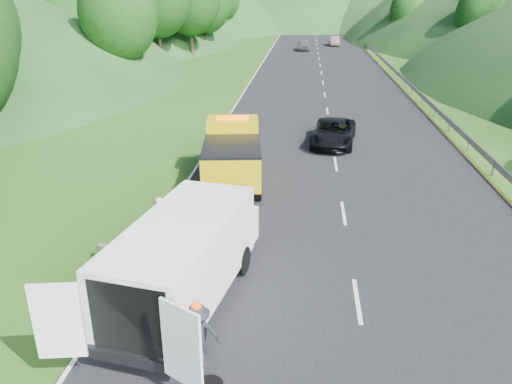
# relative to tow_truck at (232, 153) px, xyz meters

# --- Properties ---
(ground) EXTENTS (320.00, 320.00, 0.00)m
(ground) POSITION_rel_tow_truck_xyz_m (1.83, -7.18, -1.35)
(ground) COLOR #38661E
(ground) RESTS_ON ground
(road_surface) EXTENTS (14.00, 200.00, 0.02)m
(road_surface) POSITION_rel_tow_truck_xyz_m (4.83, 32.82, -1.34)
(road_surface) COLOR black
(road_surface) RESTS_ON ground
(guardrail) EXTENTS (0.06, 140.00, 1.52)m
(guardrail) POSITION_rel_tow_truck_xyz_m (12.13, 45.32, -1.35)
(guardrail) COLOR gray
(guardrail) RESTS_ON ground
(tree_line_left) EXTENTS (14.00, 140.00, 14.00)m
(tree_line_left) POSITION_rel_tow_truck_xyz_m (-17.17, 52.82, -1.35)
(tree_line_left) COLOR #235218
(tree_line_left) RESTS_ON ground
(tree_line_right) EXTENTS (14.00, 140.00, 14.00)m
(tree_line_right) POSITION_rel_tow_truck_xyz_m (24.83, 52.82, -1.35)
(tree_line_right) COLOR #235218
(tree_line_right) RESTS_ON ground
(hills_backdrop) EXTENTS (201.00, 288.60, 44.00)m
(hills_backdrop) POSITION_rel_tow_truck_xyz_m (8.33, 127.52, -1.35)
(hills_backdrop) COLOR #2D5B23
(hills_backdrop) RESTS_ON ground
(tow_truck) EXTENTS (3.11, 6.67, 2.77)m
(tow_truck) POSITION_rel_tow_truck_xyz_m (0.00, 0.00, 0.00)
(tow_truck) COLOR black
(tow_truck) RESTS_ON ground
(white_van) EXTENTS (4.30, 7.57, 2.54)m
(white_van) POSITION_rel_tow_truck_xyz_m (0.07, -9.59, 0.08)
(white_van) COLOR black
(white_van) RESTS_ON ground
(woman) EXTENTS (0.55, 0.65, 1.50)m
(woman) POSITION_rel_tow_truck_xyz_m (-1.73, -5.81, -1.35)
(woman) COLOR white
(woman) RESTS_ON ground
(child) EXTENTS (0.60, 0.51, 1.09)m
(child) POSITION_rel_tow_truck_xyz_m (-0.56, -6.72, -1.35)
(child) COLOR #D0CF6E
(child) RESTS_ON ground
(worker) EXTENTS (1.23, 1.03, 1.65)m
(worker) POSITION_rel_tow_truck_xyz_m (0.93, -12.19, -1.35)
(worker) COLOR black
(worker) RESTS_ON ground
(suitcase) EXTENTS (0.39, 0.30, 0.56)m
(suitcase) POSITION_rel_tow_truck_xyz_m (-3.18, -7.62, -1.08)
(suitcase) COLOR #66654D
(suitcase) RESTS_ON ground
(passing_suv) EXTENTS (2.93, 5.21, 1.37)m
(passing_suv) POSITION_rel_tow_truck_xyz_m (4.85, 6.32, -1.35)
(passing_suv) COLOR black
(passing_suv) RESTS_ON ground
(dist_car_a) EXTENTS (1.75, 4.36, 1.48)m
(dist_car_a) POSITION_rel_tow_truck_xyz_m (2.78, 54.10, -1.35)
(dist_car_a) COLOR #464549
(dist_car_a) RESTS_ON ground
(dist_car_b) EXTENTS (1.47, 4.22, 1.39)m
(dist_car_b) POSITION_rel_tow_truck_xyz_m (7.55, 61.32, -1.35)
(dist_car_b) COLOR brown
(dist_car_b) RESTS_ON ground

